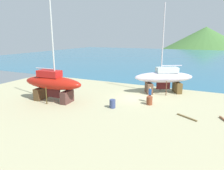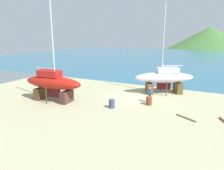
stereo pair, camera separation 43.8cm
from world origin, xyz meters
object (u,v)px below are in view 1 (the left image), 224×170
at_px(barrel_tipped_right, 112,104).
at_px(barrel_ochre, 62,83).
at_px(worker, 150,94).
at_px(sailboat_large_starboard, 164,78).
at_px(barrel_rust_far, 149,101).
at_px(sailboat_mid_port, 52,83).

distance_m(barrel_tipped_right, barrel_ochre, 13.15).
height_order(barrel_tipped_right, barrel_ochre, barrel_tipped_right).
height_order(worker, barrel_ochre, worker).
bearing_deg(worker, barrel_tipped_right, 22.29).
relative_size(sailboat_large_starboard, barrel_rust_far, 12.43).
distance_m(worker, barrel_rust_far, 0.97).
height_order(worker, barrel_rust_far, worker).
bearing_deg(sailboat_mid_port, worker, 19.49).
bearing_deg(barrel_rust_far, sailboat_large_starboard, 85.60).
height_order(sailboat_mid_port, barrel_tipped_right, sailboat_mid_port).
relative_size(sailboat_large_starboard, worker, 6.40).
xyz_separation_m(sailboat_large_starboard, worker, (-0.61, -4.59, -1.13)).
relative_size(sailboat_mid_port, barrel_tipped_right, 13.38).
bearing_deg(barrel_rust_far, sailboat_mid_port, -161.87).
height_order(sailboat_mid_port, barrel_ochre, sailboat_mid_port).
relative_size(barrel_ochre, barrel_rust_far, 0.90).
bearing_deg(barrel_ochre, barrel_tipped_right, -28.34).
bearing_deg(barrel_ochre, sailboat_large_starboard, 6.82).
relative_size(barrel_tipped_right, barrel_ochre, 1.10).
bearing_deg(worker, barrel_rust_far, 76.14).
height_order(sailboat_mid_port, worker, sailboat_mid_port).
distance_m(worker, barrel_tipped_right, 4.62).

